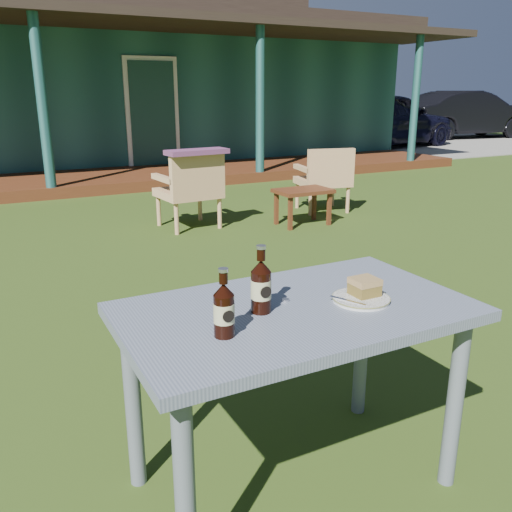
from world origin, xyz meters
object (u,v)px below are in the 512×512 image
plate (361,299)px  cafe_table (296,333)px  car_far (466,115)px  side_table (303,194)px  armchair_left (191,187)px  armchair_right (325,176)px  car_near (384,119)px  cake_slice (365,287)px  cola_bottle_near (261,286)px  cola_bottle_far (224,310)px

plate → cafe_table: bearing=165.0°
car_far → side_table: size_ratio=7.28×
armchair_left → armchair_right: bearing=1.6°
car_near → armchair_right: 8.31m
armchair_right → side_table: size_ratio=1.30×
cake_slice → armchair_left: size_ratio=0.11×
plate → armchair_right: size_ratio=0.26×
cola_bottle_near → armchair_right: bearing=52.9°
cola_bottle_near → cola_bottle_far: bearing=-148.4°
car_near → cake_slice: (-8.48, -9.88, 0.05)m
car_far → armchair_right: bearing=132.1°
car_far → cake_slice: size_ratio=47.50×
cake_slice → armchair_left: bearing=77.8°
side_table → cake_slice: bearing=-119.4°
car_near → cola_bottle_near: 13.23m
cafe_table → cake_slice: size_ratio=13.04×
plate → armchair_right: armchair_right is taller
cola_bottle_far → armchair_right: bearing=52.0°
cola_bottle_near → cola_bottle_far: (-0.19, -0.11, -0.01)m
cafe_table → armchair_left: armchair_left is taller
plate → cake_slice: size_ratio=2.22×
cafe_table → plate: bearing=-15.0°
cola_bottle_near → side_table: bearing=55.7°
cake_slice → armchair_right: cake_slice is taller
car_near → car_far: same height
cola_bottle_far → side_table: size_ratio=0.36×
plate → cola_bottle_near: (-0.36, 0.08, 0.08)m
plate → armchair_left: size_ratio=0.25×
car_far → cola_bottle_near: (-13.13, -10.98, 0.09)m
cola_bottle_far → armchair_left: 4.28m
cake_slice → armchair_left: armchair_left is taller
cola_bottle_near → cake_slice: bearing=-9.2°
cafe_table → cola_bottle_far: bearing=-162.5°
car_near → cola_bottle_far: bearing=127.7°
plate → armchair_left: 4.08m
plate → cola_bottle_near: 0.38m
car_near → armchair_right: bearing=125.0°
armchair_left → armchair_right: 1.75m
side_table → car_near: bearing=44.3°
cake_slice → cola_bottle_near: bearing=170.8°
cola_bottle_near → side_table: size_ratio=0.39×
cola_bottle_near → armchair_right: size_ratio=0.30×
cafe_table → cola_bottle_near: size_ratio=5.19×
armchair_right → plate: bearing=-123.1°
side_table → car_far: bearing=34.9°
cafe_table → plate: 0.26m
car_far → cake_slice: 16.86m
cafe_table → cola_bottle_near: 0.23m
cafe_table → cake_slice: bearing=-10.7°
car_near → armchair_left: bearing=117.8°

